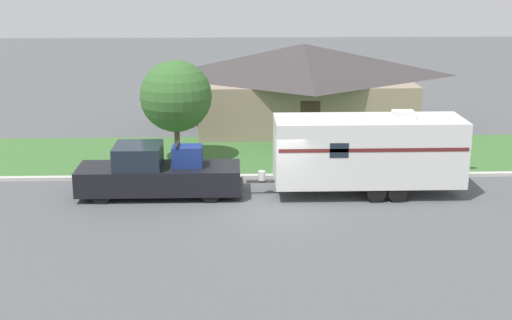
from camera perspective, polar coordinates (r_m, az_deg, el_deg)
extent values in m
plane|color=#515456|center=(26.30, 1.30, -3.84)|extent=(120.00, 120.00, 0.00)
cube|color=beige|center=(29.84, 0.90, -1.31)|extent=(80.00, 0.30, 0.14)
cube|color=#3D6B33|center=(33.36, 0.60, 0.44)|extent=(80.00, 7.00, 0.03)
cube|color=gray|center=(39.31, 3.75, 4.75)|extent=(11.13, 7.76, 2.70)
pyramid|color=#3D3838|center=(38.95, 3.81, 7.98)|extent=(12.02, 8.38, 1.77)
cube|color=#4C3828|center=(35.62, 4.34, 3.09)|extent=(1.00, 0.06, 2.10)
cylinder|color=black|center=(27.28, -12.30, -2.58)|extent=(0.82, 0.28, 0.82)
cylinder|color=black|center=(28.82, -11.74, -1.56)|extent=(0.82, 0.28, 0.82)
cylinder|color=black|center=(26.84, -3.66, -2.54)|extent=(0.82, 0.28, 0.82)
cylinder|color=black|center=(28.40, -3.57, -1.50)|extent=(0.82, 0.28, 0.82)
cube|color=black|center=(27.85, -10.59, -1.47)|extent=(3.42, 2.00, 0.95)
cube|color=#19232D|center=(27.51, -9.42, 0.33)|extent=(1.78, 1.84, 0.85)
cube|color=black|center=(27.54, -4.19, -1.43)|extent=(2.79, 2.00, 0.95)
cube|color=#333333|center=(27.63, -1.17, -2.12)|extent=(0.12, 1.80, 0.20)
cube|color=navy|center=(27.33, -5.51, 0.32)|extent=(1.15, 0.84, 0.80)
cube|color=black|center=(27.23, -6.31, 1.28)|extent=(0.10, 0.93, 0.08)
cylinder|color=black|center=(27.17, 9.60, -2.61)|extent=(0.72, 0.22, 0.72)
cylinder|color=black|center=(29.11, 8.81, -1.34)|extent=(0.72, 0.22, 0.72)
cylinder|color=black|center=(27.34, 11.24, -2.58)|extent=(0.72, 0.22, 0.72)
cylinder|color=black|center=(29.26, 10.35, -1.32)|extent=(0.72, 0.22, 0.72)
cube|color=silver|center=(27.72, 8.96, 0.77)|extent=(7.20, 2.35, 2.51)
cube|color=#5B1E1E|center=(26.52, 9.45, 0.77)|extent=(7.06, 0.01, 0.14)
cube|color=#383838|center=(27.59, 0.36, -1.71)|extent=(1.09, 0.12, 0.10)
cylinder|color=silver|center=(27.52, 0.47, -1.25)|extent=(0.28, 0.28, 0.36)
cube|color=silver|center=(27.67, 11.72, 3.59)|extent=(0.80, 0.68, 0.28)
cube|color=#19232D|center=(26.30, 6.68, 0.75)|extent=(0.70, 0.01, 0.56)
cylinder|color=brown|center=(31.88, 16.36, 0.04)|extent=(0.09, 0.09, 1.08)
cube|color=#B2B2B2|center=(31.72, 16.45, 1.17)|extent=(0.48, 0.20, 0.22)
cylinder|color=brown|center=(32.24, -6.32, 1.44)|extent=(0.24, 0.24, 1.81)
sphere|color=#38662D|center=(31.79, -6.43, 5.11)|extent=(3.19, 3.19, 3.19)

